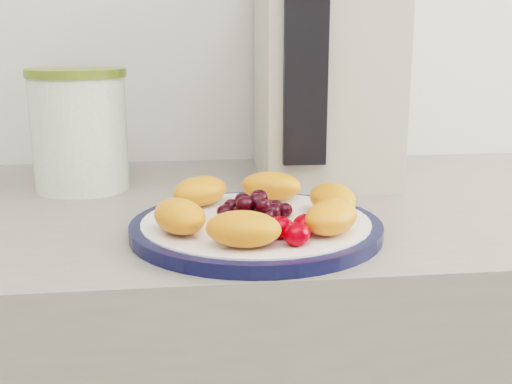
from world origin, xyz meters
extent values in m
cylinder|color=#0C1133|center=(0.04, 1.05, 0.91)|extent=(0.29, 0.29, 0.01)
cylinder|color=white|center=(0.04, 1.05, 0.91)|extent=(0.26, 0.26, 0.02)
cylinder|color=#3E6914|center=(-0.18, 1.30, 0.98)|extent=(0.16, 0.16, 0.16)
cylinder|color=olive|center=(-0.18, 1.30, 1.07)|extent=(0.16, 0.16, 0.01)
cube|color=#BEB8A4|center=(0.18, 1.34, 1.07)|extent=(0.21, 0.28, 0.34)
cube|color=black|center=(0.13, 1.21, 1.08)|extent=(0.06, 0.02, 0.25)
ellipsoid|color=orange|center=(0.14, 1.06, 0.94)|extent=(0.06, 0.08, 0.04)
ellipsoid|color=orange|center=(0.07, 1.14, 0.94)|extent=(0.09, 0.07, 0.04)
ellipsoid|color=orange|center=(-0.02, 1.12, 0.94)|extent=(0.09, 0.09, 0.04)
ellipsoid|color=orange|center=(-0.04, 1.01, 0.94)|extent=(0.08, 0.09, 0.04)
ellipsoid|color=orange|center=(0.02, 0.96, 0.94)|extent=(0.09, 0.07, 0.04)
ellipsoid|color=orange|center=(0.12, 0.99, 0.94)|extent=(0.09, 0.09, 0.04)
ellipsoid|color=black|center=(0.04, 1.05, 0.93)|extent=(0.02, 0.02, 0.02)
ellipsoid|color=black|center=(0.06, 1.05, 0.93)|extent=(0.02, 0.02, 0.02)
ellipsoid|color=black|center=(0.05, 1.06, 0.93)|extent=(0.02, 0.02, 0.02)
ellipsoid|color=black|center=(0.03, 1.06, 0.93)|extent=(0.02, 0.02, 0.02)
ellipsoid|color=black|center=(0.02, 1.05, 0.93)|extent=(0.02, 0.02, 0.02)
ellipsoid|color=black|center=(0.03, 1.03, 0.93)|extent=(0.02, 0.02, 0.02)
ellipsoid|color=black|center=(0.05, 1.03, 0.93)|extent=(0.02, 0.02, 0.02)
ellipsoid|color=black|center=(0.08, 1.06, 0.93)|extent=(0.02, 0.02, 0.02)
ellipsoid|color=black|center=(0.07, 1.07, 0.93)|extent=(0.02, 0.02, 0.02)
ellipsoid|color=black|center=(0.05, 1.08, 0.93)|extent=(0.02, 0.02, 0.02)
ellipsoid|color=black|center=(0.03, 1.08, 0.93)|extent=(0.02, 0.02, 0.02)
ellipsoid|color=black|center=(0.02, 1.07, 0.93)|extent=(0.02, 0.02, 0.02)
ellipsoid|color=black|center=(0.01, 1.06, 0.93)|extent=(0.02, 0.02, 0.02)
ellipsoid|color=black|center=(0.01, 1.04, 0.93)|extent=(0.02, 0.02, 0.02)
ellipsoid|color=black|center=(0.02, 1.02, 0.93)|extent=(0.02, 0.02, 0.02)
ellipsoid|color=black|center=(0.03, 1.01, 0.93)|extent=(0.02, 0.02, 0.02)
ellipsoid|color=black|center=(0.04, 1.05, 0.94)|extent=(0.02, 0.02, 0.02)
ellipsoid|color=black|center=(0.05, 1.06, 0.94)|extent=(0.02, 0.02, 0.02)
ellipsoid|color=black|center=(0.03, 1.06, 0.94)|extent=(0.02, 0.02, 0.02)
ellipsoid|color=black|center=(0.03, 1.04, 0.94)|extent=(0.02, 0.02, 0.02)
ellipsoid|color=black|center=(0.05, 1.03, 0.94)|extent=(0.02, 0.02, 0.02)
ellipsoid|color=#E60007|center=(0.06, 0.98, 0.93)|extent=(0.03, 0.03, 0.02)
ellipsoid|color=#E60007|center=(0.09, 0.98, 0.93)|extent=(0.04, 0.03, 0.02)
ellipsoid|color=#E60007|center=(0.07, 0.95, 0.93)|extent=(0.04, 0.04, 0.02)
ellipsoid|color=#E60007|center=(0.04, 0.99, 0.93)|extent=(0.04, 0.04, 0.02)
camera|label=1|loc=(-0.05, 0.35, 1.12)|focal=45.00mm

